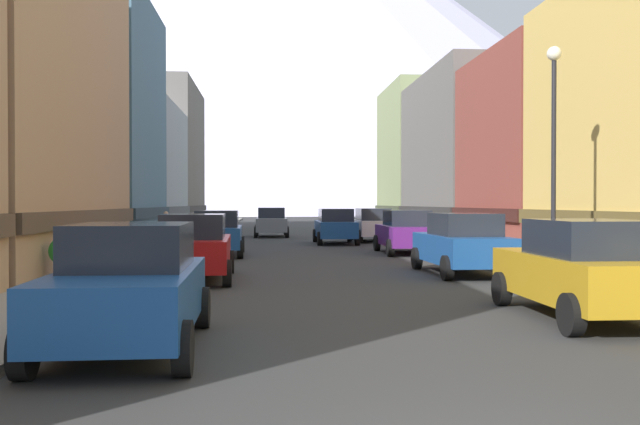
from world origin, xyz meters
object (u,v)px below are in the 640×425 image
(car_right_3, at_px, (372,225))
(car_driving_0, at_px, (335,226))
(trash_bin_right, at_px, (619,264))
(streetlamp_right, at_px, (554,127))
(car_left_2, at_px, (217,233))
(car_left_0, at_px, (129,286))
(car_right_0, at_px, (584,269))
(potted_plant_0, at_px, (64,254))
(car_driving_1, at_px, (271,222))
(pedestrian_0, at_px, (166,231))
(car_right_1, at_px, (462,243))
(car_right_2, at_px, (406,232))
(car_left_1, at_px, (194,247))

(car_right_3, xyz_separation_m, car_driving_0, (-2.20, -2.04, 0.00))
(trash_bin_right, bearing_deg, streetlamp_right, 125.73)
(car_left_2, bearing_deg, car_left_0, -90.01)
(streetlamp_right, bearing_deg, car_right_3, 94.36)
(car_right_0, distance_m, potted_plant_0, 12.41)
(car_driving_1, bearing_deg, car_left_2, -98.10)
(pedestrian_0, bearing_deg, trash_bin_right, -50.39)
(car_left_0, xyz_separation_m, pedestrian_0, (-2.45, 20.89, -0.03))
(car_left_0, height_order, car_left_2, same)
(car_right_1, bearing_deg, car_right_3, 90.00)
(car_right_3, bearing_deg, trash_bin_right, -83.30)
(car_left_2, xyz_separation_m, car_driving_0, (5.40, 7.66, 0.00))
(car_right_0, xyz_separation_m, car_right_2, (0.00, 16.22, 0.00))
(car_right_1, relative_size, potted_plant_0, 4.14)
(car_driving_0, relative_size, potted_plant_0, 4.08)
(car_right_1, relative_size, trash_bin_right, 4.55)
(car_right_0, distance_m, car_right_2, 16.22)
(car_driving_1, bearing_deg, car_right_3, -46.78)
(car_left_1, xyz_separation_m, car_right_0, (7.60, -6.85, 0.00))
(car_driving_0, distance_m, pedestrian_0, 9.01)
(car_right_2, bearing_deg, car_left_0, -112.64)
(car_driving_1, bearing_deg, car_right_1, -76.91)
(car_left_2, height_order, trash_bin_right, car_left_2)
(trash_bin_right, bearing_deg, car_right_1, 121.24)
(car_right_2, xyz_separation_m, streetlamp_right, (1.55, -11.17, 3.09))
(car_driving_0, xyz_separation_m, pedestrian_0, (-7.85, -4.43, -0.03))
(potted_plant_0, distance_m, pedestrian_0, 12.81)
(car_right_1, relative_size, car_right_3, 1.01)
(car_right_0, height_order, car_driving_0, same)
(car_right_2, bearing_deg, streetlamp_right, -82.10)
(car_driving_0, bearing_deg, car_driving_1, 112.35)
(car_driving_0, relative_size, car_driving_1, 1.00)
(car_driving_0, xyz_separation_m, car_driving_1, (-3.20, 7.78, 0.00))
(car_left_0, distance_m, trash_bin_right, 11.63)
(car_left_1, bearing_deg, car_right_1, 7.61)
(car_left_0, distance_m, car_right_2, 19.75)
(car_left_1, height_order, car_driving_0, same)
(car_driving_0, xyz_separation_m, streetlamp_right, (3.75, -18.26, 3.09))
(car_driving_0, relative_size, trash_bin_right, 4.49)
(car_driving_1, bearing_deg, streetlamp_right, -75.06)
(car_left_2, distance_m, car_right_0, 17.41)
(streetlamp_right, bearing_deg, car_driving_0, 101.60)
(car_right_2, distance_m, pedestrian_0, 10.40)
(car_right_2, height_order, car_driving_1, same)
(car_left_0, bearing_deg, car_left_1, 89.98)
(car_left_0, xyz_separation_m, car_driving_1, (2.20, 33.11, 0.00))
(car_driving_1, relative_size, trash_bin_right, 4.49)
(car_right_2, relative_size, pedestrian_0, 2.82)
(car_left_1, xyz_separation_m, trash_bin_right, (10.15, -3.18, -0.26))
(car_right_2, height_order, potted_plant_0, car_right_2)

